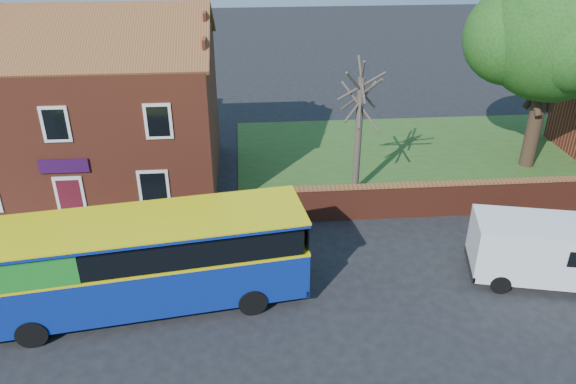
{
  "coord_description": "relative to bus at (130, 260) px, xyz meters",
  "views": [
    {
      "loc": [
        0.44,
        -13.96,
        12.58
      ],
      "look_at": [
        2.0,
        5.0,
        2.5
      ],
      "focal_mm": 35.0,
      "sensor_mm": 36.0,
      "label": 1
    }
  ],
  "objects": [
    {
      "name": "ground",
      "position": [
        3.51,
        -1.76,
        -1.89
      ],
      "size": [
        120.0,
        120.0,
        0.0
      ],
      "primitive_type": "plane",
      "color": "black",
      "rests_on": "ground"
    },
    {
      "name": "pavement",
      "position": [
        -3.49,
        3.99,
        -1.83
      ],
      "size": [
        18.0,
        3.5,
        0.12
      ],
      "primitive_type": "cube",
      "color": "gray",
      "rests_on": "ground"
    },
    {
      "name": "kerb",
      "position": [
        -3.49,
        2.24,
        -1.82
      ],
      "size": [
        18.0,
        0.15,
        0.14
      ],
      "primitive_type": "cube",
      "color": "slate",
      "rests_on": "ground"
    },
    {
      "name": "grass_strip",
      "position": [
        16.51,
        11.24,
        -1.87
      ],
      "size": [
        26.0,
        12.0,
        0.04
      ],
      "primitive_type": "cube",
      "color": "#426B28",
      "rests_on": "ground"
    },
    {
      "name": "shop_building",
      "position": [
        -3.51,
        9.74,
        1.52
      ],
      "size": [
        12.3,
        8.13,
        10.5
      ],
      "color": "brown",
      "rests_on": "ground"
    },
    {
      "name": "boundary_wall",
      "position": [
        16.51,
        5.24,
        -1.08
      ],
      "size": [
        22.0,
        0.38,
        1.6
      ],
      "color": "maroon",
      "rests_on": "ground"
    },
    {
      "name": "bus",
      "position": [
        0.0,
        0.0,
        0.0
      ],
      "size": [
        11.22,
        4.27,
        3.33
      ],
      "rotation": [
        0.0,
        0.0,
        0.14
      ],
      "color": "navy",
      "rests_on": "ground"
    },
    {
      "name": "van_near",
      "position": [
        14.74,
        0.26,
        -0.55
      ],
      "size": [
        5.79,
        3.36,
        2.39
      ],
      "rotation": [
        0.0,
        0.0,
        -0.23
      ],
      "color": "white",
      "rests_on": "ground"
    },
    {
      "name": "large_tree",
      "position": [
        18.72,
        10.11,
        4.85
      ],
      "size": [
        8.44,
        6.67,
        10.29
      ],
      "color": "black",
      "rests_on": "ground"
    },
    {
      "name": "bare_tree",
      "position": [
        9.1,
        7.74,
        1.25
      ],
      "size": [
        2.29,
        2.73,
        6.11
      ],
      "color": "#4C4238",
      "rests_on": "ground"
    }
  ]
}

